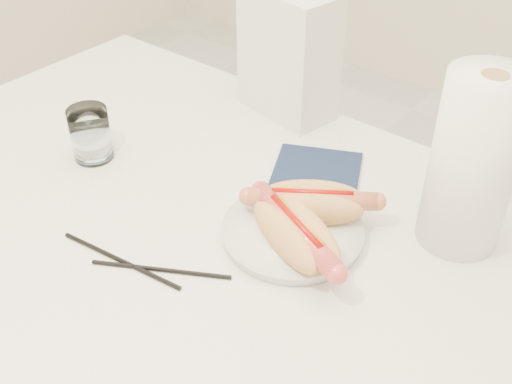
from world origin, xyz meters
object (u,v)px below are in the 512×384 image
Objects in this scene: hotdog_left at (312,203)px; paper_towel_roll at (473,163)px; plate at (292,234)px; napkin_box at (289,53)px; water_glass at (90,134)px; table at (196,251)px; hotdog_right at (295,233)px.

paper_towel_roll is (0.18, 0.11, 0.09)m from hotdog_left.
plate is 0.38m from napkin_box.
table is at bearing -4.36° from water_glass.
table is at bearing -145.99° from hotdog_right.
table is 4.75× the size of paper_towel_roll.
plate is at bearing -129.21° from hotdog_left.
hotdog_left is 0.65× the size of paper_towel_roll.
plate is (0.14, 0.06, 0.07)m from table.
napkin_box is at bearing 160.54° from paper_towel_roll.
napkin_box reaches higher than table.
table is 0.19m from hotdog_right.
water_glass reaches higher than plate.
plate reaches higher than table.
water_glass reaches higher than hotdog_left.
napkin_box is at bearing 64.55° from water_glass.
napkin_box is (-0.22, 0.29, 0.11)m from plate.
table is 0.40m from napkin_box.
hotdog_left is 0.72× the size of napkin_box.
table is 13.21× the size of water_glass.
hotdog_left is at bearing 85.51° from plate.
paper_towel_roll is (0.40, -0.14, 0.01)m from napkin_box.
hotdog_left is (0.00, 0.04, 0.03)m from plate.
plate is at bearing -41.85° from napkin_box.
plate is 0.05m from hotdog_left.
hotdog_left is 0.88× the size of hotdog_right.
plate is 0.84× the size of napkin_box.
hotdog_right is 2.07× the size of water_glass.
paper_towel_roll reaches higher than water_glass.
hotdog_right is 0.25m from paper_towel_roll.
paper_towel_roll reaches higher than hotdog_right.
hotdog_left is (0.14, 0.10, 0.10)m from table.
table is at bearing -178.91° from hotdog_left.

